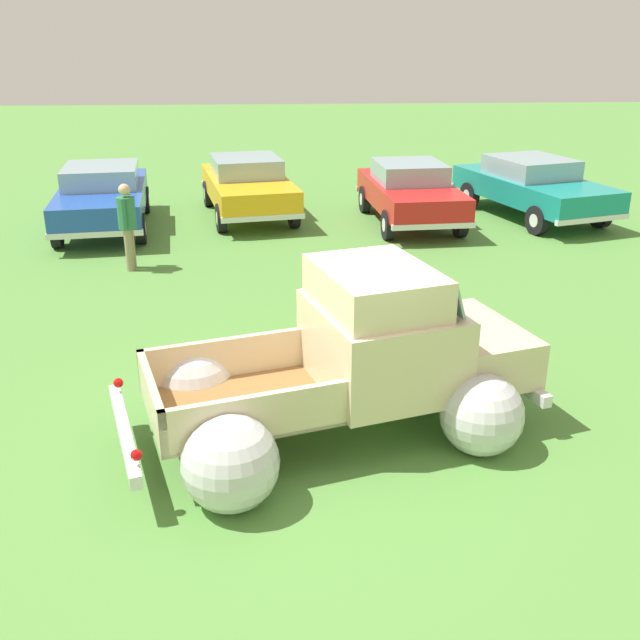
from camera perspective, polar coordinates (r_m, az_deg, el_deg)
name	(u,v)px	position (r m, az deg, el deg)	size (l,w,h in m)	color
ground_plane	(327,432)	(8.46, 0.59, -8.76)	(80.00, 80.00, 0.00)	#548C3D
vintage_pickup_truck	(360,367)	(8.24, 3.14, -3.73)	(4.98, 3.72, 1.96)	black
show_car_0	(103,195)	(17.63, -16.68, 9.38)	(2.48, 4.76, 1.43)	black
show_car_1	(248,184)	(18.20, -5.69, 10.53)	(2.64, 4.56, 1.43)	black
show_car_2	(410,191)	(17.50, 7.07, 10.01)	(2.12, 4.26, 1.43)	black
show_car_3	(533,185)	(18.74, 16.33, 10.11)	(3.17, 4.85, 1.43)	black
spectator_0	(127,221)	(14.31, -14.87, 7.48)	(0.36, 0.53, 1.65)	gray
lane_cone_0	(434,324)	(10.72, 8.95, -0.35)	(0.36, 0.36, 0.63)	black
lane_cone_1	(366,317)	(10.87, 3.63, 0.21)	(0.36, 0.36, 0.63)	black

